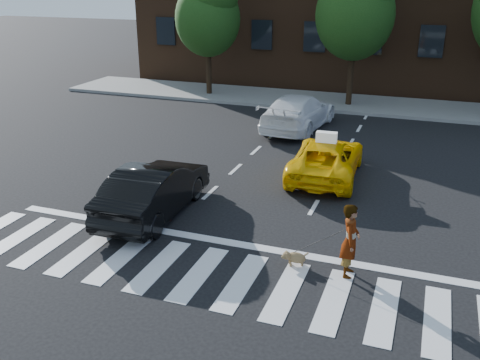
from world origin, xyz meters
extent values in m
plane|color=black|center=(0.00, 0.00, 0.00)|extent=(120.00, 120.00, 0.00)
cube|color=silver|center=(0.00, 0.00, 0.01)|extent=(13.00, 2.40, 0.01)
cube|color=silver|center=(0.00, 1.60, 0.01)|extent=(12.00, 0.30, 0.01)
cube|color=slate|center=(0.00, 17.50, 0.07)|extent=(30.00, 4.00, 0.15)
cylinder|color=black|center=(-7.00, 17.00, 1.62)|extent=(0.28, 0.28, 3.25)
ellipsoid|color=#14360E|center=(-7.00, 17.00, 4.03)|extent=(3.38, 3.38, 3.89)
sphere|color=#14360E|center=(-7.35, 17.25, 4.88)|extent=(2.34, 2.34, 2.34)
cylinder|color=black|center=(0.50, 17.00, 1.77)|extent=(0.28, 0.28, 3.55)
ellipsoid|color=#14360E|center=(0.50, 17.00, 4.40)|extent=(3.69, 3.69, 4.25)
imported|color=#F4BB05|center=(1.40, 7.00, 0.62)|extent=(2.26, 4.52, 1.23)
imported|color=black|center=(-2.43, 2.50, 0.72)|extent=(1.67, 4.42, 1.44)
imported|color=white|center=(-0.87, 12.25, 0.74)|extent=(2.53, 5.24, 1.47)
imported|color=#999999|center=(3.10, 1.10, 0.84)|extent=(0.45, 0.64, 1.68)
ellipsoid|color=#99784E|center=(1.93, 1.10, 0.20)|extent=(0.51, 0.40, 0.25)
sphere|color=#99784E|center=(1.73, 1.01, 0.26)|extent=(0.25, 0.25, 0.19)
sphere|color=#99784E|center=(1.66, 0.98, 0.23)|extent=(0.12, 0.12, 0.09)
cylinder|color=#99784E|center=(2.13, 1.19, 0.26)|extent=(0.14, 0.09, 0.11)
sphere|color=#99784E|center=(1.70, 1.06, 0.32)|extent=(0.09, 0.09, 0.07)
sphere|color=#99784E|center=(1.75, 0.95, 0.32)|extent=(0.09, 0.09, 0.07)
cylinder|color=#99784E|center=(1.83, 1.00, 0.06)|extent=(0.06, 0.06, 0.12)
cylinder|color=#99784E|center=(1.78, 1.10, 0.06)|extent=(0.06, 0.06, 0.12)
cylinder|color=#99784E|center=(2.07, 1.10, 0.06)|extent=(0.06, 0.06, 0.12)
cylinder|color=#99784E|center=(2.02, 1.20, 0.06)|extent=(0.06, 0.06, 0.12)
cube|color=white|center=(1.40, 6.80, 1.39)|extent=(0.66, 0.31, 0.32)
camera|label=1|loc=(4.38, -9.34, 6.22)|focal=40.00mm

